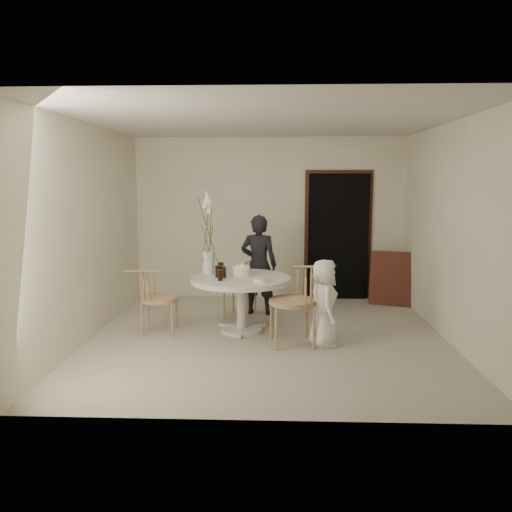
{
  "coord_description": "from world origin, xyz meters",
  "views": [
    {
      "loc": [
        0.09,
        -6.16,
        1.98
      ],
      "look_at": [
        -0.16,
        0.3,
        1.0
      ],
      "focal_mm": 35.0,
      "sensor_mm": 36.0,
      "label": 1
    }
  ],
  "objects_px": {
    "chair_far": "(242,282)",
    "chair_right": "(303,293)",
    "boy": "(323,303)",
    "chair_left": "(150,292)",
    "birthday_cake": "(241,271)",
    "flower_vase": "(208,244)",
    "girl": "(259,265)",
    "table": "(241,286)"
  },
  "relations": [
    {
      "from": "chair_far",
      "to": "boy",
      "type": "bearing_deg",
      "value": -35.73
    },
    {
      "from": "table",
      "to": "chair_right",
      "type": "relative_size",
      "value": 1.35
    },
    {
      "from": "girl",
      "to": "boy",
      "type": "relative_size",
      "value": 1.41
    },
    {
      "from": "table",
      "to": "flower_vase",
      "type": "height_order",
      "value": "flower_vase"
    },
    {
      "from": "table",
      "to": "birthday_cake",
      "type": "height_order",
      "value": "birthday_cake"
    },
    {
      "from": "chair_far",
      "to": "chair_right",
      "type": "distance_m",
      "value": 1.56
    },
    {
      "from": "boy",
      "to": "birthday_cake",
      "type": "distance_m",
      "value": 1.26
    },
    {
      "from": "chair_right",
      "to": "birthday_cake",
      "type": "relative_size",
      "value": 4.06
    },
    {
      "from": "birthday_cake",
      "to": "girl",
      "type": "bearing_deg",
      "value": 74.64
    },
    {
      "from": "boy",
      "to": "table",
      "type": "bearing_deg",
      "value": 53.31
    },
    {
      "from": "chair_right",
      "to": "chair_far",
      "type": "bearing_deg",
      "value": -155.71
    },
    {
      "from": "boy",
      "to": "flower_vase",
      "type": "bearing_deg",
      "value": 53.63
    },
    {
      "from": "table",
      "to": "girl",
      "type": "relative_size",
      "value": 0.89
    },
    {
      "from": "chair_right",
      "to": "birthday_cake",
      "type": "xyz_separation_m",
      "value": [
        -0.8,
        0.61,
        0.15
      ]
    },
    {
      "from": "birthday_cake",
      "to": "boy",
      "type": "bearing_deg",
      "value": -33.08
    },
    {
      "from": "table",
      "to": "boy",
      "type": "xyz_separation_m",
      "value": [
        1.03,
        -0.56,
        -0.09
      ]
    },
    {
      "from": "birthday_cake",
      "to": "chair_right",
      "type": "bearing_deg",
      "value": -37.39
    },
    {
      "from": "girl",
      "to": "birthday_cake",
      "type": "height_order",
      "value": "girl"
    },
    {
      "from": "flower_vase",
      "to": "girl",
      "type": "bearing_deg",
      "value": 44.44
    },
    {
      "from": "chair_far",
      "to": "flower_vase",
      "type": "height_order",
      "value": "flower_vase"
    },
    {
      "from": "chair_left",
      "to": "birthday_cake",
      "type": "height_order",
      "value": "birthday_cake"
    },
    {
      "from": "chair_left",
      "to": "boy",
      "type": "bearing_deg",
      "value": -103.31
    },
    {
      "from": "girl",
      "to": "birthday_cake",
      "type": "xyz_separation_m",
      "value": [
        -0.21,
        -0.78,
        0.04
      ]
    },
    {
      "from": "table",
      "to": "chair_far",
      "type": "distance_m",
      "value": 0.83
    },
    {
      "from": "table",
      "to": "chair_right",
      "type": "bearing_deg",
      "value": -32.12
    },
    {
      "from": "birthday_cake",
      "to": "flower_vase",
      "type": "xyz_separation_m",
      "value": [
        -0.45,
        0.12,
        0.35
      ]
    },
    {
      "from": "chair_far",
      "to": "boy",
      "type": "height_order",
      "value": "boy"
    },
    {
      "from": "table",
      "to": "flower_vase",
      "type": "distance_m",
      "value": 0.74
    },
    {
      "from": "boy",
      "to": "chair_far",
      "type": "bearing_deg",
      "value": 29.48
    },
    {
      "from": "chair_right",
      "to": "girl",
      "type": "bearing_deg",
      "value": -164.86
    },
    {
      "from": "girl",
      "to": "boy",
      "type": "bearing_deg",
      "value": 129.67
    },
    {
      "from": "girl",
      "to": "flower_vase",
      "type": "height_order",
      "value": "flower_vase"
    },
    {
      "from": "boy",
      "to": "flower_vase",
      "type": "distance_m",
      "value": 1.8
    },
    {
      "from": "chair_right",
      "to": "girl",
      "type": "xyz_separation_m",
      "value": [
        -0.59,
        1.39,
        0.11
      ]
    },
    {
      "from": "chair_right",
      "to": "boy",
      "type": "distance_m",
      "value": 0.27
    },
    {
      "from": "table",
      "to": "chair_right",
      "type": "distance_m",
      "value": 0.93
    },
    {
      "from": "table",
      "to": "flower_vase",
      "type": "relative_size",
      "value": 1.16
    },
    {
      "from": "table",
      "to": "girl",
      "type": "distance_m",
      "value": 0.92
    },
    {
      "from": "table",
      "to": "chair_left",
      "type": "bearing_deg",
      "value": -173.89
    },
    {
      "from": "flower_vase",
      "to": "table",
      "type": "bearing_deg",
      "value": -27.57
    },
    {
      "from": "chair_far",
      "to": "birthday_cake",
      "type": "bearing_deg",
      "value": -71.23
    },
    {
      "from": "chair_far",
      "to": "flower_vase",
      "type": "relative_size",
      "value": 0.67
    }
  ]
}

